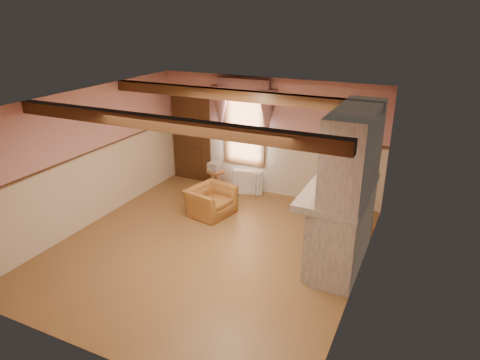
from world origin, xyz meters
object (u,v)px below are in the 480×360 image
at_px(bowl, 342,181).
at_px(mantel_clock, 346,172).
at_px(side_table, 216,181).
at_px(radiator, 248,182).
at_px(oil_lamp, 347,169).
at_px(armchair, 211,201).

height_order(bowl, mantel_clock, mantel_clock).
distance_m(side_table, bowl, 3.97).
height_order(side_table, mantel_clock, mantel_clock).
height_order(side_table, bowl, bowl).
height_order(side_table, radiator, radiator).
bearing_deg(oil_lamp, armchair, 177.61).
bearing_deg(bowl, radiator, 144.08).
bearing_deg(armchair, side_table, 35.29).
relative_size(armchair, side_table, 1.73).
xyz_separation_m(radiator, oil_lamp, (2.63, -1.52, 1.26)).
bearing_deg(bowl, oil_lamp, 90.00).
distance_m(side_table, mantel_clock, 3.86).
bearing_deg(side_table, armchair, -66.83).
distance_m(radiator, oil_lamp, 3.29).
height_order(mantel_clock, oil_lamp, oil_lamp).
distance_m(mantel_clock, oil_lamp, 0.06).
bearing_deg(bowl, side_table, 153.68).
bearing_deg(armchair, oil_lamp, -80.27).
xyz_separation_m(armchair, bowl, (2.90, -0.51, 1.15)).
xyz_separation_m(radiator, mantel_clock, (2.63, -1.56, 1.22)).
height_order(armchair, side_table, armchair).
xyz_separation_m(side_table, oil_lamp, (3.40, -1.29, 1.29)).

